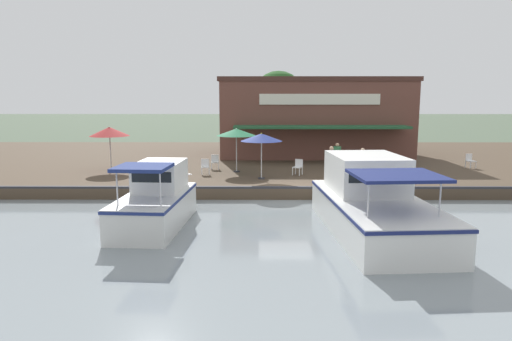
{
  "coord_description": "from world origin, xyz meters",
  "views": [
    {
      "loc": [
        20.67,
        -1.28,
        4.8
      ],
      "look_at": [
        -1.0,
        -1.39,
        1.3
      ],
      "focal_mm": 32.0,
      "sensor_mm": 36.0,
      "label": 1
    }
  ],
  "objects": [
    {
      "name": "motorboat_outer_channel",
      "position": [
        3.81,
        -5.04,
        0.95
      ],
      "size": [
        5.99,
        2.43,
        2.45
      ],
      "color": "silver",
      "rests_on": "river_water"
    },
    {
      "name": "cafe_chair_facing_river",
      "position": [
        -3.94,
        -4.18,
        1.08
      ],
      "size": [
        0.51,
        0.51,
        0.85
      ],
      "color": "white",
      "rests_on": "quay_deck"
    },
    {
      "name": "quay_deck",
      "position": [
        -11.0,
        0.0,
        0.3
      ],
      "size": [
        22.0,
        56.0,
        0.6
      ],
      "primitive_type": "cube",
      "color": "#4C3D2D",
      "rests_on": "ground"
    },
    {
      "name": "quay_edge_fender",
      "position": [
        -0.1,
        0.0,
        0.65
      ],
      "size": [
        0.2,
        50.4,
        0.1
      ],
      "primitive_type": "cube",
      "color": "#2D2D33",
      "rests_on": "quay_deck"
    },
    {
      "name": "person_near_entrance",
      "position": [
        -5.42,
        3.26,
        1.59
      ],
      "size": [
        0.45,
        0.45,
        1.59
      ],
      "color": "#2D5193",
      "rests_on": "quay_deck"
    },
    {
      "name": "patio_umbrella_near_quay_edge",
      "position": [
        -4.84,
        -2.51,
        2.85
      ],
      "size": [
        2.22,
        2.22,
        2.49
      ],
      "color": "#B7B7B7",
      "rests_on": "quay_deck"
    },
    {
      "name": "patio_umbrella_mid_patio_right",
      "position": [
        -5.39,
        -9.81,
        2.85
      ],
      "size": [
        2.24,
        2.24,
        2.55
      ],
      "color": "#B7B7B7",
      "rests_on": "quay_deck"
    },
    {
      "name": "person_at_quay_edge",
      "position": [
        -2.68,
        2.49,
        1.66
      ],
      "size": [
        0.48,
        0.48,
        1.69
      ],
      "color": "orange",
      "rests_on": "quay_deck"
    },
    {
      "name": "patio_umbrella_mid_patio_left",
      "position": [
        -2.65,
        -1.12,
        2.75
      ],
      "size": [
        2.13,
        2.13,
        2.39
      ],
      "color": "#B7B7B7",
      "rests_on": "quay_deck"
    },
    {
      "name": "tree_upstream_bank",
      "position": [
        -19.61,
        2.8,
        4.41
      ],
      "size": [
        3.51,
        3.34,
        5.58
      ],
      "color": "brown",
      "rests_on": "quay_deck"
    },
    {
      "name": "waterfront_restaurant",
      "position": [
        -13.17,
        2.74,
        3.37
      ],
      "size": [
        9.11,
        13.44,
        5.53
      ],
      "color": "brown",
      "rests_on": "quay_deck"
    },
    {
      "name": "tree_behind_restaurant",
      "position": [
        -15.58,
        0.14,
        4.61
      ],
      "size": [
        4.43,
        4.22,
        6.24
      ],
      "color": "brown",
      "rests_on": "quay_deck"
    },
    {
      "name": "person_mid_patio",
      "position": [
        -2.54,
        4.07,
        1.61
      ],
      "size": [
        0.46,
        0.46,
        1.62
      ],
      "color": "#B23338",
      "rests_on": "quay_deck"
    },
    {
      "name": "ground_plane",
      "position": [
        0.0,
        0.0,
        0.0
      ],
      "size": [
        220.0,
        220.0,
        0.0
      ],
      "primitive_type": "plane",
      "color": "#4C5B47"
    },
    {
      "name": "motorboat_nearest_quay",
      "position": [
        4.27,
        2.76,
        1.01
      ],
      "size": [
        9.01,
        3.63,
        2.6
      ],
      "color": "white",
      "rests_on": "river_water"
    },
    {
      "name": "cafe_chair_under_first_umbrella",
      "position": [
        -6.33,
        11.37,
        1.08
      ],
      "size": [
        0.55,
        0.55,
        0.85
      ],
      "color": "white",
      "rests_on": "quay_deck"
    },
    {
      "name": "cafe_chair_back_row_seat",
      "position": [
        -3.88,
        0.89,
        1.08
      ],
      "size": [
        0.6,
        0.6,
        0.85
      ],
      "color": "white",
      "rests_on": "quay_deck"
    },
    {
      "name": "cafe_chair_far_corner_seat",
      "position": [
        -5.77,
        -3.82,
        1.08
      ],
      "size": [
        0.47,
        0.47,
        0.85
      ],
      "color": "white",
      "rests_on": "quay_deck"
    }
  ]
}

